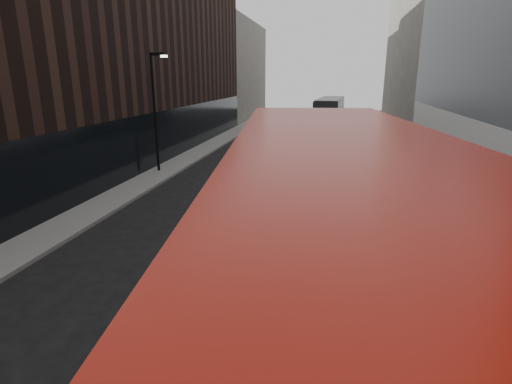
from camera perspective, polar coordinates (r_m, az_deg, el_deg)
The scene contains 11 objects.
sidewalk_right at distance 30.79m, azimuth 20.49°, elevation 4.42°, with size 3.00×80.00×0.15m, color slate.
sidewalk_left at distance 32.05m, azimuth -8.07°, elevation 5.72°, with size 2.00×80.00×0.15m, color slate.
building_victorian at distance 49.78m, azimuth 22.74°, elevation 19.45°, with size 6.50×24.00×21.00m.
building_left_mid at distance 37.46m, azimuth -11.26°, elevation 17.72°, with size 5.00×24.00×14.00m, color black.
building_left_far at distance 58.46m, azimuth -2.87°, elevation 16.85°, with size 5.00×20.00×13.00m, color #66625A.
street_lamp at distance 25.17m, azimuth -14.15°, elevation 11.99°, with size 1.06×0.22×7.00m.
red_bus at distance 4.92m, azimuth 13.43°, elevation -21.75°, with size 4.65×12.86×5.09m.
grey_bus at distance 45.80m, azimuth 10.47°, elevation 11.01°, with size 3.36×11.03×3.52m.
car_a at distance 17.54m, azimuth 9.42°, elevation -0.73°, with size 1.83×4.56×1.55m, color black.
car_b at distance 29.63m, azimuth 14.28°, elevation 5.68°, with size 1.41×4.03×1.33m, color #9B9EA4.
car_c at distance 36.41m, azimuth 11.85°, elevation 7.81°, with size 2.01×4.94×1.43m, color black.
Camera 1 is at (2.31, -4.80, 5.82)m, focal length 28.00 mm.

